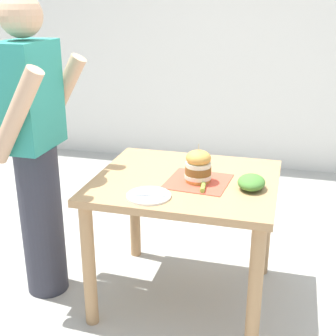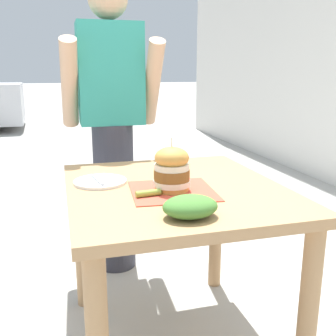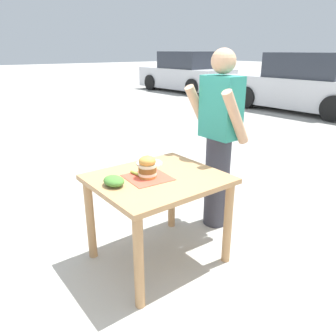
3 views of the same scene
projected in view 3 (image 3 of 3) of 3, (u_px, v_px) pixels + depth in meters
ground_plane at (159, 258)px, 2.79m from camera, size 80.00×80.00×0.00m
patio_table at (158, 192)px, 2.58m from camera, size 0.86×0.97×0.74m
serving_paper at (148, 177)px, 2.52m from camera, size 0.34×0.34×0.00m
sandwich at (147, 167)px, 2.49m from camera, size 0.14×0.14×0.21m
pickle_spear at (135, 173)px, 2.57m from camera, size 0.10×0.03×0.02m
side_plate_with_forks at (149, 163)px, 2.82m from camera, size 0.22×0.22×0.02m
side_salad at (114, 181)px, 2.36m from camera, size 0.18×0.14×0.07m
diner_across_table at (219, 139)px, 3.06m from camera, size 0.55×0.35×1.69m
parked_car_near_curb at (304, 85)px, 9.21m from camera, size 4.27×1.97×1.60m
parked_car_far_end at (186, 74)px, 13.70m from camera, size 4.28×2.00×1.60m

